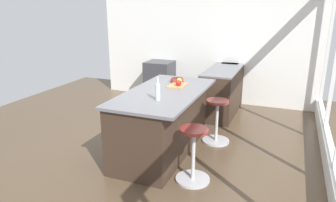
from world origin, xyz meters
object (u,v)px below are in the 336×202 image
at_px(stool_middle, 193,156).
at_px(apple_yellow, 179,81).
at_px(water_bottle, 158,91).
at_px(fruit_bowl, 177,80).
at_px(kitchen_island, 162,121).
at_px(stool_by_window, 217,122).
at_px(oven_range, 160,80).
at_px(cutting_board, 178,85).
at_px(apple_red, 179,83).

relative_size(stool_middle, apple_yellow, 8.97).
height_order(water_bottle, fruit_bowl, water_bottle).
distance_m(kitchen_island, water_bottle, 0.76).
bearing_deg(stool_by_window, stool_middle, 0.00).
relative_size(oven_range, stool_middle, 1.25).
bearing_deg(stool_by_window, cutting_board, -63.35).
relative_size(apple_red, water_bottle, 0.29).
xyz_separation_m(stool_by_window, apple_red, (0.34, -0.54, 0.69)).
height_order(stool_middle, apple_yellow, apple_yellow).
relative_size(stool_by_window, cutting_board, 1.98).
bearing_deg(water_bottle, kitchen_island, -163.67).
bearing_deg(stool_middle, cutting_board, -149.98).
distance_m(apple_yellow, water_bottle, 0.92).
relative_size(stool_middle, cutting_board, 1.98).
distance_m(oven_range, stool_by_window, 2.65).
xyz_separation_m(kitchen_island, apple_yellow, (-0.47, 0.10, 0.53)).
relative_size(stool_middle, apple_red, 7.96).
xyz_separation_m(kitchen_island, stool_by_window, (-0.64, 0.69, -0.15)).
bearing_deg(fruit_bowl, stool_middle, 28.74).
xyz_separation_m(stool_by_window, stool_middle, (1.27, 0.00, 0.00)).
relative_size(stool_by_window, water_bottle, 2.28).
xyz_separation_m(apple_yellow, apple_red, (0.17, 0.05, 0.01)).
bearing_deg(kitchen_island, fruit_bowl, 176.86).
xyz_separation_m(stool_middle, water_bottle, (-0.19, -0.56, 0.74)).
xyz_separation_m(apple_red, fruit_bowl, (-0.27, -0.12, -0.03)).
xyz_separation_m(apple_red, water_bottle, (0.75, -0.02, 0.06)).
height_order(apple_yellow, apple_red, apple_red).
bearing_deg(cutting_board, stool_middle, 30.02).
xyz_separation_m(stool_by_window, cutting_board, (0.29, -0.57, 0.63)).
relative_size(oven_range, fruit_bowl, 4.33).
height_order(stool_middle, water_bottle, water_bottle).
relative_size(stool_middle, water_bottle, 2.28).
xyz_separation_m(stool_by_window, apple_yellow, (0.17, -0.59, 0.68)).
bearing_deg(stool_by_window, apple_red, -57.76).
xyz_separation_m(stool_middle, fruit_bowl, (-1.20, -0.66, 0.66)).
bearing_deg(cutting_board, kitchen_island, -18.82).
xyz_separation_m(cutting_board, water_bottle, (0.80, 0.01, 0.11)).
height_order(kitchen_island, cutting_board, cutting_board).
xyz_separation_m(stool_middle, apple_yellow, (-1.10, -0.59, 0.68)).
bearing_deg(cutting_board, water_bottle, 0.88).
bearing_deg(kitchen_island, apple_yellow, 167.55).
height_order(oven_range, cutting_board, cutting_board).
distance_m(apple_red, water_bottle, 0.75).
bearing_deg(fruit_bowl, water_bottle, 5.67).
bearing_deg(apple_yellow, apple_red, 15.91).
height_order(kitchen_island, water_bottle, water_bottle).
height_order(cutting_board, apple_yellow, apple_yellow).
bearing_deg(fruit_bowl, apple_red, 24.25).
bearing_deg(kitchen_island, stool_middle, 47.29).
bearing_deg(stool_middle, water_bottle, -108.54).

